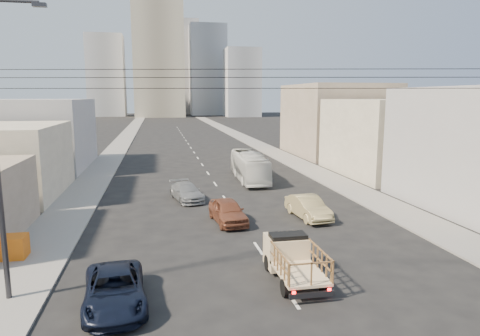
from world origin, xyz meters
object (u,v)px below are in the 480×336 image
object	(u,v)px
sedan_tan	(308,207)
navy_pickup	(115,290)
crate_stack	(8,247)
sedan_brown	(228,211)
flatbed_pickup	(293,256)
sedan_grey	(187,192)
city_bus	(249,166)

from	to	relation	value
sedan_tan	navy_pickup	bearing A→B (deg)	-144.17
sedan_tan	crate_stack	xyz separation A→B (m)	(-17.75, -4.42, -0.07)
navy_pickup	sedan_brown	size ratio (longest dim) A/B	1.11
flatbed_pickup	crate_stack	distance (m)	14.52
sedan_tan	sedan_grey	xyz separation A→B (m)	(-7.88, 6.77, -0.07)
sedan_grey	crate_stack	distance (m)	14.91
flatbed_pickup	city_bus	xyz separation A→B (m)	(3.00, 23.48, 0.31)
city_bus	crate_stack	xyz separation A→B (m)	(-16.63, -18.46, -0.71)
navy_pickup	city_bus	bearing A→B (deg)	60.82
city_bus	sedan_grey	bearing A→B (deg)	-130.96
navy_pickup	sedan_grey	bearing A→B (deg)	71.41
city_bus	crate_stack	bearing A→B (deg)	-130.08
navy_pickup	sedan_grey	xyz separation A→B (m)	(4.02, 17.32, -0.02)
sedan_tan	crate_stack	world-z (taller)	sedan_tan
sedan_brown	sedan_tan	distance (m)	5.61
sedan_grey	navy_pickup	bearing A→B (deg)	-115.36
city_bus	sedan_grey	distance (m)	9.96
navy_pickup	sedan_tan	world-z (taller)	sedan_tan
sedan_brown	sedan_tan	xyz separation A→B (m)	(5.61, 0.02, -0.02)
sedan_brown	crate_stack	xyz separation A→B (m)	(-12.13, -4.39, -0.10)
flatbed_pickup	navy_pickup	bearing A→B (deg)	-171.77
flatbed_pickup	city_bus	distance (m)	23.67
sedan_tan	crate_stack	bearing A→B (deg)	-171.77
flatbed_pickup	sedan_brown	world-z (taller)	flatbed_pickup
navy_pickup	city_bus	distance (m)	26.87
navy_pickup	city_bus	size ratio (longest dim) A/B	0.51
navy_pickup	crate_stack	size ratio (longest dim) A/B	2.84
flatbed_pickup	sedan_grey	xyz separation A→B (m)	(-3.76, 16.20, -0.40)
sedan_brown	crate_stack	distance (m)	12.90
sedan_brown	sedan_grey	distance (m)	7.16
navy_pickup	sedan_tan	size ratio (longest dim) A/B	1.10
navy_pickup	sedan_grey	size ratio (longest dim) A/B	1.07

